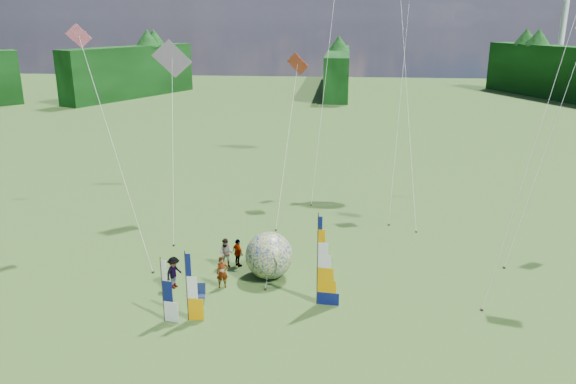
# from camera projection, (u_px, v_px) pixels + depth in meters

# --- Properties ---
(ground) EXTENTS (220.00, 220.00, 0.00)m
(ground) POSITION_uv_depth(u_px,v_px,m) (301.00, 340.00, 24.57)
(ground) COLOR #4F6F2B
(ground) RESTS_ON ground
(treeline_ring) EXTENTS (210.00, 210.00, 8.00)m
(treeline_ring) POSITION_uv_depth(u_px,v_px,m) (302.00, 256.00, 23.37)
(treeline_ring) COLOR #155218
(treeline_ring) RESTS_ON ground
(turbine_right) EXTENTS (8.00, 1.20, 30.00)m
(turbine_right) POSITION_uv_depth(u_px,v_px,m) (566.00, 8.00, 112.45)
(turbine_right) COLOR silver
(turbine_right) RESTS_ON ground
(feather_banner_main) EXTENTS (1.25, 0.21, 4.59)m
(feather_banner_main) POSITION_uv_depth(u_px,v_px,m) (317.00, 261.00, 26.92)
(feather_banner_main) COLOR #0B1354
(feather_banner_main) RESTS_ON ground
(side_banner_left) EXTENTS (0.94, 0.11, 3.37)m
(side_banner_left) POSITION_uv_depth(u_px,v_px,m) (187.00, 287.00, 25.65)
(side_banner_left) COLOR orange
(side_banner_left) RESTS_ON ground
(side_banner_far) EXTENTS (0.93, 0.26, 3.10)m
(side_banner_far) POSITION_uv_depth(u_px,v_px,m) (163.00, 291.00, 25.62)
(side_banner_far) COLOR white
(side_banner_far) RESTS_ON ground
(bol_inflatable) EXTENTS (2.67, 2.67, 2.55)m
(bol_inflatable) POSITION_uv_depth(u_px,v_px,m) (269.00, 255.00, 30.06)
(bol_inflatable) COLOR #001781
(bol_inflatable) RESTS_ON ground
(spectator_a) EXTENTS (0.73, 0.62, 1.69)m
(spectator_a) POSITION_uv_depth(u_px,v_px,m) (222.00, 272.00, 29.06)
(spectator_a) COLOR #66594C
(spectator_a) RESTS_ON ground
(spectator_b) EXTENTS (0.85, 0.46, 1.69)m
(spectator_b) POSITION_uv_depth(u_px,v_px,m) (226.00, 253.00, 31.42)
(spectator_b) COLOR #66594C
(spectator_b) RESTS_ON ground
(spectator_c) EXTENTS (0.79, 1.18, 1.72)m
(spectator_c) POSITION_uv_depth(u_px,v_px,m) (174.00, 272.00, 29.02)
(spectator_c) COLOR #66594C
(spectator_c) RESTS_ON ground
(spectator_d) EXTENTS (0.94, 0.97, 1.63)m
(spectator_d) POSITION_uv_depth(u_px,v_px,m) (238.00, 253.00, 31.51)
(spectator_d) COLOR #66594C
(spectator_d) RESTS_ON ground
(camp_chair) EXTENTS (0.64, 0.64, 0.99)m
(camp_chair) POSITION_uv_depth(u_px,v_px,m) (200.00, 294.00, 27.52)
(camp_chair) COLOR #0F1A3A
(camp_chair) RESTS_ON ground
(kite_whale) EXTENTS (8.71, 17.82, 21.28)m
(kite_whale) POSITION_uv_depth(u_px,v_px,m) (406.00, 58.00, 40.02)
(kite_whale) COLOR black
(kite_whale) RESTS_ON ground
(kite_rainbow_delta) EXTENTS (9.04, 12.61, 12.94)m
(kite_rainbow_delta) POSITION_uv_depth(u_px,v_px,m) (172.00, 131.00, 35.96)
(kite_rainbow_delta) COLOR #CA4E2F
(kite_rainbow_delta) RESTS_ON ground
(kite_parafoil) EXTENTS (10.44, 10.94, 16.12)m
(kite_parafoil) POSITION_uv_depth(u_px,v_px,m) (535.00, 135.00, 26.96)
(kite_parafoil) COLOR #A80012
(kite_parafoil) RESTS_ON ground
(small_kite_red) EXTENTS (7.01, 11.32, 11.58)m
(small_kite_red) POSITION_uv_depth(u_px,v_px,m) (287.00, 132.00, 38.96)
(small_kite_red) COLOR red
(small_kite_red) RESTS_ON ground
(small_kite_orange) EXTENTS (6.66, 10.17, 16.90)m
(small_kite_orange) POSITION_uv_depth(u_px,v_px,m) (401.00, 93.00, 38.48)
(small_kite_orange) COLOR #FD4701
(small_kite_orange) RESTS_ON ground
(small_kite_yellow) EXTENTS (9.04, 10.03, 14.00)m
(small_kite_yellow) POSITION_uv_depth(u_px,v_px,m) (548.00, 136.00, 32.07)
(small_kite_yellow) COLOR #DEF137
(small_kite_yellow) RESTS_ON ground
(small_kite_pink) EXTENTS (9.89, 9.84, 13.61)m
(small_kite_pink) POSITION_uv_depth(u_px,v_px,m) (114.00, 141.00, 31.60)
(small_kite_pink) COLOR #CA506D
(small_kite_pink) RESTS_ON ground
(small_kite_green) EXTENTS (6.57, 11.73, 20.40)m
(small_kite_green) POSITION_uv_depth(u_px,v_px,m) (327.00, 61.00, 43.08)
(small_kite_green) COLOR green
(small_kite_green) RESTS_ON ground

